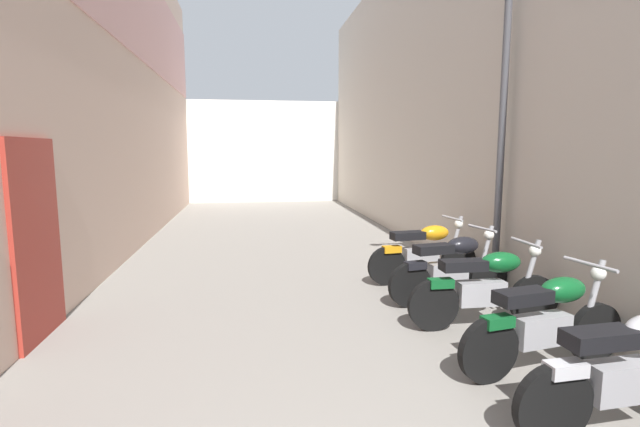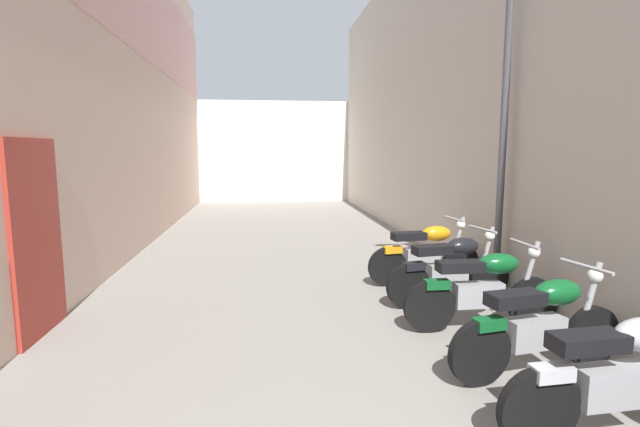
{
  "view_description": "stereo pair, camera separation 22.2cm",
  "coord_description": "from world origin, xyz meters",
  "px_view_note": "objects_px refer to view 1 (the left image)",
  "views": [
    {
      "loc": [
        -0.67,
        0.24,
        2.07
      ],
      "look_at": [
        0.37,
        6.97,
        1.14
      ],
      "focal_mm": 26.06,
      "sensor_mm": 36.0,
      "label": 1
    },
    {
      "loc": [
        -0.45,
        0.21,
        2.07
      ],
      "look_at": [
        0.37,
        6.97,
        1.14
      ],
      "focal_mm": 26.06,
      "sensor_mm": 36.0,
      "label": 2
    }
  ],
  "objects_px": {
    "motorcycle_fourth": "(546,321)",
    "motorcycle_fifth": "(486,286)",
    "motorcycle_third": "(631,369)",
    "street_lamp": "(496,118)",
    "motorcycle_sixth": "(451,266)",
    "motorcycle_seventh": "(424,251)"
  },
  "relations": [
    {
      "from": "motorcycle_fourth",
      "to": "motorcycle_fifth",
      "type": "height_order",
      "value": "same"
    },
    {
      "from": "motorcycle_sixth",
      "to": "motorcycle_fifth",
      "type": "bearing_deg",
      "value": -89.99
    },
    {
      "from": "motorcycle_fifth",
      "to": "street_lamp",
      "type": "bearing_deg",
      "value": 59.94
    },
    {
      "from": "motorcycle_third",
      "to": "motorcycle_fifth",
      "type": "xyz_separation_m",
      "value": [
        0.0,
        2.09,
        0.0
      ]
    },
    {
      "from": "motorcycle_third",
      "to": "motorcycle_fifth",
      "type": "relative_size",
      "value": 1.0
    },
    {
      "from": "motorcycle_third",
      "to": "street_lamp",
      "type": "bearing_deg",
      "value": 78.11
    },
    {
      "from": "motorcycle_fifth",
      "to": "street_lamp",
      "type": "distance_m",
      "value": 2.43
    },
    {
      "from": "motorcycle_seventh",
      "to": "motorcycle_fourth",
      "type": "bearing_deg",
      "value": -90.0
    },
    {
      "from": "motorcycle_third",
      "to": "motorcycle_fourth",
      "type": "relative_size",
      "value": 1.01
    },
    {
      "from": "motorcycle_fourth",
      "to": "motorcycle_fifth",
      "type": "relative_size",
      "value": 0.99
    },
    {
      "from": "motorcycle_third",
      "to": "motorcycle_sixth",
      "type": "xyz_separation_m",
      "value": [
        -0.0,
        3.03,
        0.0
      ]
    },
    {
      "from": "motorcycle_third",
      "to": "motorcycle_seventh",
      "type": "xyz_separation_m",
      "value": [
        -0.0,
        4.02,
        0.0
      ]
    },
    {
      "from": "motorcycle_fifth",
      "to": "motorcycle_fourth",
      "type": "bearing_deg",
      "value": -90.01
    },
    {
      "from": "motorcycle_seventh",
      "to": "street_lamp",
      "type": "distance_m",
      "value": 2.24
    },
    {
      "from": "motorcycle_third",
      "to": "motorcycle_fourth",
      "type": "xyz_separation_m",
      "value": [
        -0.0,
        0.97,
        0.0
      ]
    },
    {
      "from": "motorcycle_third",
      "to": "motorcycle_sixth",
      "type": "bearing_deg",
      "value": 90.0
    },
    {
      "from": "motorcycle_third",
      "to": "motorcycle_fifth",
      "type": "distance_m",
      "value": 2.09
    },
    {
      "from": "motorcycle_fourth",
      "to": "street_lamp",
      "type": "distance_m",
      "value": 3.14
    },
    {
      "from": "motorcycle_third",
      "to": "motorcycle_fourth",
      "type": "distance_m",
      "value": 0.97
    },
    {
      "from": "motorcycle_fourth",
      "to": "motorcycle_sixth",
      "type": "distance_m",
      "value": 2.06
    },
    {
      "from": "motorcycle_fourth",
      "to": "motorcycle_sixth",
      "type": "relative_size",
      "value": 1.0
    },
    {
      "from": "motorcycle_sixth",
      "to": "motorcycle_seventh",
      "type": "xyz_separation_m",
      "value": [
        0.0,
        0.99,
        0.0
      ]
    }
  ]
}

